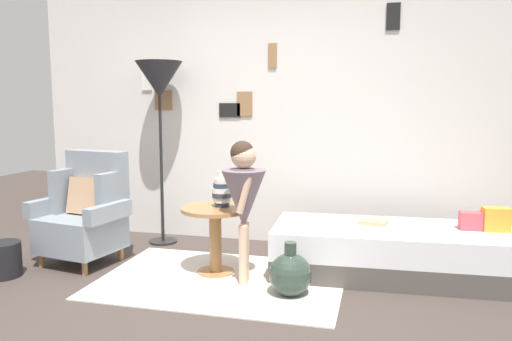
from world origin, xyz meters
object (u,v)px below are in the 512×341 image
at_px(demijohn_near, 290,274).
at_px(magazine_basket, 3,260).
at_px(armchair, 86,213).
at_px(book_on_daybed, 373,222).
at_px(daybed, 392,252).
at_px(person_child, 244,194).
at_px(vase_striped, 222,192).
at_px(floor_lamp, 159,85).
at_px(side_table, 215,226).

distance_m(demijohn_near, magazine_basket, 2.32).
bearing_deg(armchair, book_on_daybed, 8.24).
height_order(armchair, book_on_daybed, armchair).
relative_size(daybed, demijohn_near, 4.86).
bearing_deg(daybed, person_child, -157.21).
bearing_deg(vase_striped, person_child, -40.72).
relative_size(vase_striped, demijohn_near, 0.73).
height_order(daybed, vase_striped, vase_striped).
relative_size(armchair, person_child, 0.87).
bearing_deg(daybed, floor_lamp, 168.48).
relative_size(side_table, vase_striped, 1.90).
bearing_deg(magazine_basket, floor_lamp, 56.53).
xyz_separation_m(side_table, book_on_daybed, (1.24, 0.38, 0.02)).
height_order(side_table, magazine_basket, side_table).
bearing_deg(armchair, person_child, -7.42).
xyz_separation_m(floor_lamp, demijohn_near, (1.49, -1.08, -1.41)).
bearing_deg(book_on_daybed, side_table, -163.07).
relative_size(person_child, magazine_basket, 3.96).
xyz_separation_m(side_table, floor_lamp, (-0.81, 0.75, 1.17)).
xyz_separation_m(armchair, person_child, (1.49, -0.19, 0.27)).
xyz_separation_m(vase_striped, magazine_basket, (-1.68, -0.53, -0.54)).
xyz_separation_m(book_on_daybed, magazine_basket, (-2.88, -0.87, -0.28)).
relative_size(daybed, magazine_basket, 6.91).
bearing_deg(magazine_basket, vase_striped, 17.56).
bearing_deg(magazine_basket, side_table, 16.76).
height_order(floor_lamp, magazine_basket, floor_lamp).
height_order(side_table, vase_striped, vase_striped).
height_order(demijohn_near, magazine_basket, demijohn_near).
distance_m(armchair, book_on_daybed, 2.47).
distance_m(side_table, magazine_basket, 1.73).
distance_m(vase_striped, floor_lamp, 1.43).
bearing_deg(floor_lamp, magazine_basket, -123.47).
relative_size(floor_lamp, person_child, 1.61).
bearing_deg(floor_lamp, daybed, -11.52).
relative_size(side_table, floor_lamp, 0.31).
height_order(vase_striped, floor_lamp, floor_lamp).
distance_m(armchair, floor_lamp, 1.40).
xyz_separation_m(armchair, book_on_daybed, (2.45, 0.35, -0.02)).
bearing_deg(demijohn_near, person_child, 158.30).
bearing_deg(side_table, magazine_basket, -163.24).
bearing_deg(vase_striped, demijohn_near, -29.92).
bearing_deg(magazine_basket, demijohn_near, 4.13).
relative_size(person_child, book_on_daybed, 5.05).
bearing_deg(demijohn_near, book_on_daybed, 51.34).
relative_size(daybed, side_table, 3.49).
distance_m(floor_lamp, person_child, 1.67).
relative_size(vase_striped, person_child, 0.26).
xyz_separation_m(person_child, demijohn_near, (0.39, -0.16, -0.55)).
bearing_deg(demijohn_near, side_table, 154.42).
relative_size(vase_striped, floor_lamp, 0.16).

